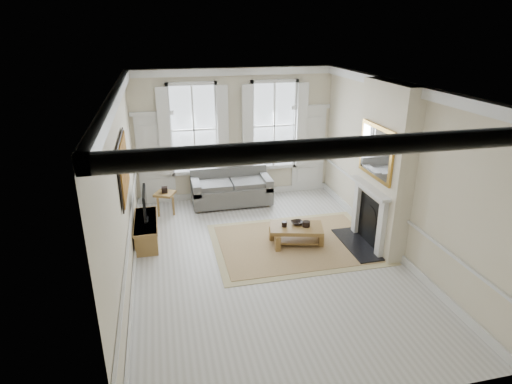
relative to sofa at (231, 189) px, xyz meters
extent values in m
plane|color=#B7B5AD|center=(0.20, -3.11, -0.37)|extent=(7.20, 7.20, 0.00)
plane|color=white|center=(0.20, -3.11, 3.03)|extent=(7.20, 7.20, 0.00)
plane|color=beige|center=(0.20, 0.49, 1.33)|extent=(5.20, 0.00, 5.20)
plane|color=beige|center=(-2.40, -3.11, 1.33)|extent=(0.00, 7.20, 7.20)
plane|color=beige|center=(2.80, -3.11, 1.33)|extent=(0.00, 7.20, 7.20)
cube|color=silver|center=(-1.85, 0.45, 0.78)|extent=(0.90, 0.08, 2.30)
cube|color=silver|center=(2.25, 0.45, 0.78)|extent=(0.90, 0.08, 2.30)
cube|color=#C08020|center=(-2.36, -2.81, 1.68)|extent=(0.05, 1.66, 1.06)
cube|color=beige|center=(2.63, -2.91, 1.33)|extent=(0.35, 1.70, 3.38)
cube|color=black|center=(2.20, -2.91, -0.35)|extent=(0.55, 1.50, 0.05)
cube|color=silver|center=(2.40, -3.46, 0.20)|extent=(0.10, 0.18, 1.15)
cube|color=silver|center=(2.40, -2.36, 0.20)|extent=(0.10, 0.18, 1.15)
cube|color=silver|center=(2.35, -2.91, 0.93)|extent=(0.20, 1.45, 0.06)
cube|color=black|center=(2.45, -2.91, 0.18)|extent=(0.02, 0.92, 1.00)
cube|color=#BA8733|center=(2.41, -2.91, 1.68)|extent=(0.06, 1.26, 1.06)
cube|color=#595957|center=(0.00, -0.06, -0.08)|extent=(2.02, 0.98, 0.46)
cube|color=#595957|center=(0.00, 0.33, 0.31)|extent=(2.02, 0.20, 0.44)
cube|color=#595957|center=(-0.91, -0.06, 0.19)|extent=(0.20, 0.98, 0.30)
cube|color=#595957|center=(0.91, -0.06, 0.19)|extent=(0.20, 0.98, 0.30)
cylinder|color=brown|center=(-0.89, -0.43, -0.33)|extent=(0.06, 0.06, 0.08)
cylinder|color=brown|center=(0.89, 0.31, -0.33)|extent=(0.06, 0.06, 0.08)
cube|color=brown|center=(-1.69, -0.27, 0.14)|extent=(0.59, 0.59, 0.06)
cube|color=brown|center=(-1.86, -0.44, -0.13)|extent=(0.05, 0.05, 0.48)
cube|color=brown|center=(-1.52, -0.44, -0.13)|extent=(0.05, 0.05, 0.48)
cube|color=brown|center=(-1.86, -0.10, -0.13)|extent=(0.05, 0.05, 0.48)
cube|color=brown|center=(-1.52, -0.10, -0.13)|extent=(0.05, 0.05, 0.48)
cube|color=#9C7750|center=(0.96, -2.54, -0.36)|extent=(3.50, 2.60, 0.02)
cube|color=brown|center=(0.96, -2.54, 0.00)|extent=(1.23, 0.90, 0.08)
cube|color=brown|center=(0.51, -2.76, -0.21)|extent=(0.10, 0.10, 0.33)
cube|color=brown|center=(1.41, -2.76, -0.21)|extent=(0.10, 0.10, 0.33)
cube|color=brown|center=(0.51, -2.32, -0.21)|extent=(0.10, 0.10, 0.33)
cube|color=brown|center=(1.41, -2.32, -0.21)|extent=(0.10, 0.10, 0.33)
cylinder|color=black|center=(0.71, -2.49, 0.10)|extent=(0.11, 0.11, 0.11)
cylinder|color=black|center=(1.16, -2.59, 0.10)|extent=(0.16, 0.16, 0.11)
imported|color=black|center=(1.01, -2.44, 0.07)|extent=(0.27, 0.27, 0.06)
cube|color=brown|center=(-2.14, -1.70, -0.12)|extent=(0.45, 1.40, 0.50)
cube|color=black|center=(-2.12, -1.70, 0.14)|extent=(0.08, 0.30, 0.03)
cube|color=black|center=(-2.12, -1.70, 0.53)|extent=(0.05, 0.90, 0.55)
cube|color=black|center=(-2.09, -1.70, 0.53)|extent=(0.01, 0.83, 0.49)
camera|label=1|loc=(-1.68, -10.26, 4.01)|focal=30.00mm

